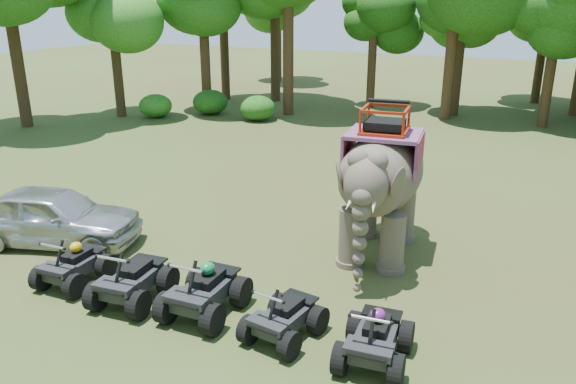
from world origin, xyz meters
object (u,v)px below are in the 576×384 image
at_px(atv_1, 132,274).
at_px(elephant, 381,181).
at_px(parked_car, 53,216).
at_px(atv_2, 204,284).
at_px(atv_4, 375,332).
at_px(atv_0, 73,260).
at_px(atv_3, 284,311).

bearing_deg(atv_1, elephant, 43.49).
bearing_deg(parked_car, atv_2, -120.24).
bearing_deg(elephant, atv_2, -124.54).
bearing_deg(atv_4, atv_1, 176.58).
distance_m(parked_car, atv_0, 2.63).
bearing_deg(atv_3, atv_0, -170.64).
bearing_deg(atv_2, atv_3, -4.24).
bearing_deg(atv_4, atv_2, 173.83).
distance_m(parked_car, atv_3, 7.67).
xyz_separation_m(elephant, atv_2, (-2.30, -4.55, -1.26)).
distance_m(elephant, atv_3, 4.80).
height_order(atv_1, atv_4, atv_1).
bearing_deg(elephant, atv_1, -137.46).
bearing_deg(elephant, atv_4, -80.38).
height_order(parked_car, atv_2, parked_car).
distance_m(atv_0, atv_1, 1.77).
distance_m(atv_1, atv_4, 5.43).
xyz_separation_m(elephant, atv_3, (-0.41, -4.59, -1.36)).
bearing_deg(elephant, atv_0, -147.98).
bearing_deg(parked_car, atv_3, -117.69).
bearing_deg(atv_0, atv_4, -1.62).
relative_size(parked_car, atv_1, 2.60).
xyz_separation_m(atv_1, atv_3, (3.60, 0.23, -0.07)).
distance_m(parked_car, atv_1, 4.23).
height_order(atv_3, atv_4, atv_4).
xyz_separation_m(atv_0, atv_3, (5.37, 0.22, -0.01)).
height_order(atv_2, atv_3, atv_2).
distance_m(atv_1, atv_2, 1.73).
bearing_deg(parked_car, atv_1, -128.50).
bearing_deg(atv_3, parked_car, 178.01).
xyz_separation_m(atv_1, atv_2, (1.71, 0.27, 0.03)).
height_order(elephant, parked_car, elephant).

